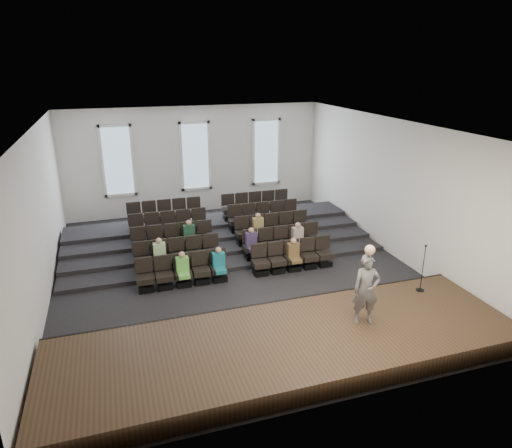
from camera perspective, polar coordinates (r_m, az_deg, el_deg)
The scene contains 14 objects.
ground at distance 16.10m, azimuth -2.56°, elevation -5.77°, with size 14.00×14.00×0.00m, color black.
ceiling at distance 14.64m, azimuth -2.87°, elevation 12.19°, with size 12.00×14.00×0.02m, color white.
wall_back at distance 21.83m, azimuth -7.59°, elevation 7.91°, with size 12.00×0.04×5.00m, color silver.
wall_front at distance 9.11m, azimuth 9.14°, elevation -9.75°, with size 12.00×0.04×5.00m, color silver.
wall_left at distance 14.89m, azimuth -25.66°, elevation 0.42°, with size 0.04×14.00×5.00m, color silver.
wall_right at distance 17.66m, azimuth 16.56°, elevation 4.41°, with size 0.04×14.00×5.00m, color silver.
stage at distance 11.77m, azimuth 4.23°, elevation -14.94°, with size 11.80×3.60×0.50m, color #402B1B.
stage_lip at distance 13.17m, azimuth 1.33°, elevation -10.78°, with size 11.80×0.06×0.52m, color black.
risers at distance 18.85m, azimuth -5.12°, elevation -1.24°, with size 11.80×4.80×0.60m.
seating_rows at distance 17.19m, azimuth -3.96°, elevation -1.60°, with size 6.80×4.70×1.67m.
windows at distance 21.73m, azimuth -7.58°, elevation 8.39°, with size 8.44×0.10×3.24m.
audience at distance 16.05m, azimuth -2.91°, elevation -2.69°, with size 5.45×2.64×1.10m.
speaker at distance 12.07m, azimuth 13.61°, elevation -7.98°, with size 0.68×0.45×1.87m, color #595654.
mic_stand at distance 14.35m, azimuth 20.00°, elevation -6.25°, with size 0.24×0.24×1.46m.
Camera 1 is at (-3.74, -14.02, 6.96)m, focal length 32.00 mm.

